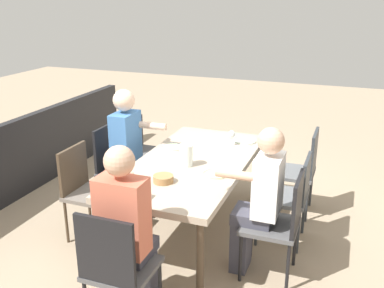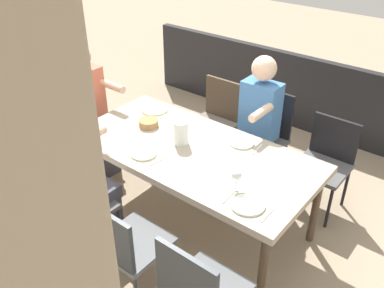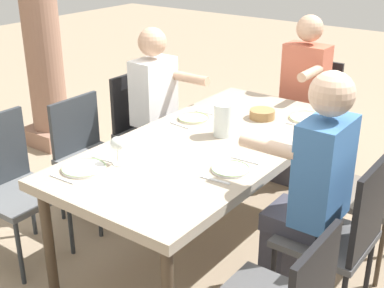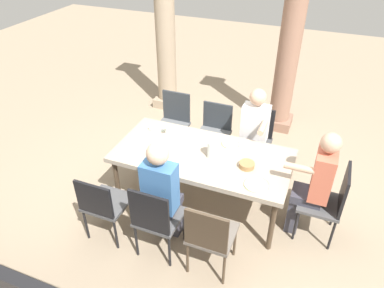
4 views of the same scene
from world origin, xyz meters
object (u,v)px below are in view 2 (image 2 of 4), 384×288
plate_3 (155,109)px  chair_mid_north (126,243)px  chair_head_east (82,120)px  diner_guest_third (87,177)px  water_pitcher (181,134)px  dining_table (192,155)px  chair_west_south (326,159)px  plate_1 (242,143)px  plate_0 (248,204)px  diner_man_white (256,123)px  chair_mid_south (265,133)px  chair_east_south (216,117)px  plate_2 (144,154)px  diner_woman_green (92,108)px  chair_east_north (71,207)px  bread_basket (149,123)px  wine_glass_0 (237,175)px

plate_3 → chair_mid_north: bearing=125.1°
chair_head_east → diner_guest_third: diner_guest_third is taller
diner_guest_third → water_pitcher: (-0.30, -0.75, 0.15)m
dining_table → chair_west_south: bearing=-130.7°
chair_mid_north → plate_1: size_ratio=4.11×
plate_3 → water_pitcher: 0.66m
plate_0 → plate_1: (0.46, -0.64, 0.00)m
diner_man_white → water_pitcher: 0.78m
chair_mid_north → chair_mid_south: 1.83m
chair_head_east → plate_3: bearing=-156.8°
chair_west_south → chair_head_east: 2.41m
chair_east_south → plate_2: (-0.18, 1.22, 0.24)m
chair_head_east → diner_woman_green: diner_woman_green is taller
chair_east_north → diner_guest_third: 0.25m
plate_2 → bread_basket: bearing=-51.1°
dining_table → wine_glass_0: wine_glass_0 is taller
diner_man_white → diner_guest_third: size_ratio=1.05×
plate_2 → water_pitcher: water_pitcher is taller
chair_head_east → chair_mid_north: bearing=150.3°
diner_woman_green → plate_0: 2.01m
dining_table → bread_basket: (0.54, -0.06, 0.09)m
diner_guest_third → diner_man_white: bearing=-111.7°
chair_west_south → bread_basket: 1.60m
chair_west_south → wine_glass_0: 1.21m
chair_mid_north → bread_basket: chair_mid_north is taller
chair_west_south → chair_east_south: size_ratio=0.95×
chair_west_south → chair_east_south: chair_east_south is taller
diner_woman_green → plate_0: size_ratio=5.56×
plate_3 → bread_basket: bearing=123.4°
water_pitcher → bread_basket: 0.42m
chair_east_north → plate_0: (-1.15, -0.60, 0.23)m
plate_0 → water_pitcher: water_pitcher is taller
chair_head_east → plate_0: 2.20m
diner_woman_green → chair_head_east: bearing=0.9°
water_pitcher → dining_table: bearing=174.9°
chair_mid_north → chair_mid_south: chair_mid_south is taller
plate_1 → plate_2: (0.51, 0.62, -0.00)m
plate_2 → bread_basket: bread_basket is taller
chair_mid_north → water_pitcher: bearing=-73.0°
plate_1 → water_pitcher: size_ratio=1.03×
chair_west_south → plate_2: bearing=49.7°
bread_basket → plate_0: bearing=163.4°
diner_man_white → plate_1: size_ratio=6.43×
chair_west_south → plate_3: bearing=21.8°
chair_east_south → diner_guest_third: bearing=89.9°
chair_mid_south → diner_woman_green: 1.70m
chair_mid_south → diner_man_white: bearing=90.8°
chair_east_south → bread_basket: bearing=82.4°
plate_2 → plate_3: (0.46, -0.62, -0.00)m
chair_west_south → chair_head_east: chair_head_east is taller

